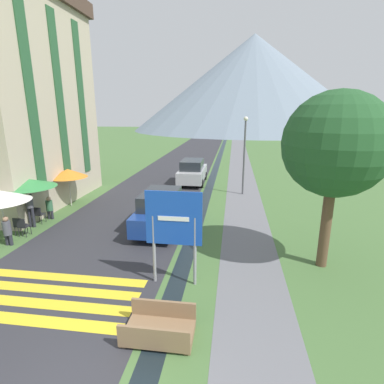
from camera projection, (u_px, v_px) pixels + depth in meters
ground_plane at (198, 178)px, 24.82m from camera, size 160.00×160.00×0.00m
road at (187, 159)px, 34.71m from camera, size 6.40×60.00×0.01m
footpath at (240, 160)px, 33.90m from camera, size 2.20×60.00×0.01m
drainage_channel at (219, 160)px, 34.22m from camera, size 0.60×60.00×0.00m
crosswalk_marking at (48, 296)px, 8.98m from camera, size 5.44×2.54×0.01m
mountain_distant at (253, 83)px, 85.33m from camera, size 67.77×67.77×26.01m
hotel_building at (15, 91)px, 16.72m from camera, size 5.74×9.39×12.06m
road_sign at (174, 226)px, 9.19m from camera, size 1.76×0.11×3.07m
footbridge at (159, 329)px, 7.33m from camera, size 1.70×1.10×0.65m
parked_car_near at (162, 209)px, 14.06m from camera, size 1.93×4.57×1.82m
parked_car_far at (192, 171)px, 22.87m from camera, size 1.92×4.39×1.82m
cafe_chair_near_left at (23, 225)px, 13.15m from camera, size 0.40×0.40×0.85m
cafe_chair_middle at (39, 214)px, 14.69m from camera, size 0.40×0.40×0.85m
cafe_chair_near_right at (19, 225)px, 13.25m from camera, size 0.40×0.40×0.85m
cafe_umbrella_front_white at (0, 196)px, 12.51m from camera, size 2.40×2.40×2.18m
cafe_umbrella_middle_green at (29, 183)px, 14.33m from camera, size 2.49×2.49×2.24m
cafe_umbrella_rear_orange at (68, 173)px, 17.05m from camera, size 2.13×2.13×2.20m
person_seated_far at (7, 229)px, 12.25m from camera, size 0.32×0.32×1.26m
person_standing_terrace at (30, 206)px, 14.09m from camera, size 0.32×0.32×1.80m
person_seated_near at (49, 207)px, 15.27m from camera, size 0.32×0.32×1.19m
streetlamp at (244, 149)px, 19.26m from camera, size 0.28×0.28×5.05m
tree_by_path at (336, 145)px, 9.69m from camera, size 3.46×3.46×6.07m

